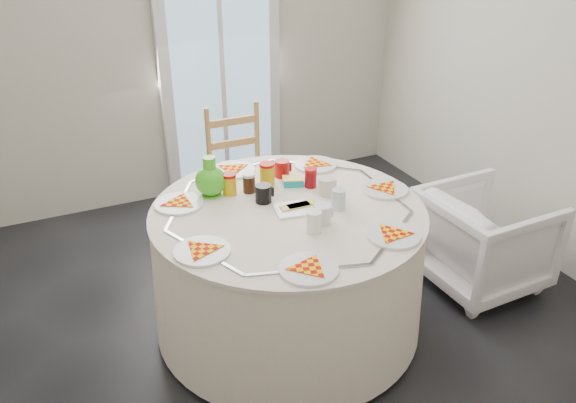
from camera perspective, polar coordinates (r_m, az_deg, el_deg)
name	(u,v)px	position (r m, az deg, el deg)	size (l,w,h in m)	color
floor	(275,331)	(3.34, -1.31, -13.03)	(4.00, 4.00, 0.00)	black
wall_back	(167,39)	(4.53, -12.23, 15.82)	(4.00, 0.02, 2.60)	#BCB5A3
wall_right	(573,71)	(3.90, 27.01, 11.71)	(0.02, 4.00, 2.60)	#BCB5A3
glass_door	(221,68)	(4.64, -6.87, 13.33)	(1.00, 0.08, 2.10)	silver
table	(288,268)	(3.18, 0.00, -6.81)	(1.51, 1.51, 0.77)	white
wooden_chair	(243,177)	(4.04, -4.60, 2.49)	(0.43, 0.41, 0.97)	tan
armchair	(485,230)	(3.73, 19.38, -2.73)	(0.68, 0.64, 0.70)	white
place_settings	(288,207)	(2.98, 0.00, -0.51)	(1.44, 1.44, 0.03)	white
jar_cluster	(269,181)	(3.15, -1.96, 2.12)	(0.52, 0.26, 0.15)	#B15917
butter_tub	(293,181)	(3.23, 0.51, 2.13)	(0.12, 0.08, 0.05)	teal
green_pitcher	(210,177)	(3.11, -7.91, 2.53)	(0.17, 0.17, 0.22)	green
cheese_platter	(300,207)	(2.97, 1.24, -0.58)	(0.27, 0.17, 0.03)	white
mugs_glasses	(303,196)	(3.00, 1.54, 0.56)	(0.67, 0.67, 0.12)	gray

